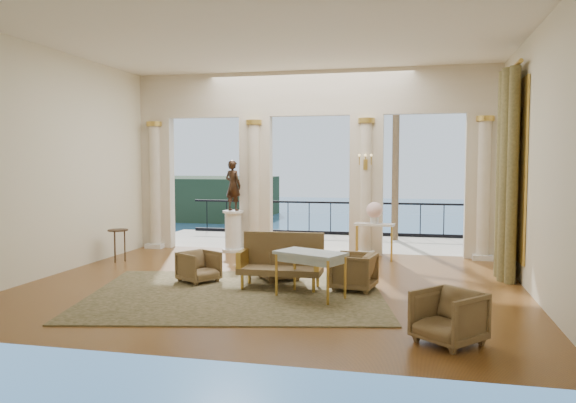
% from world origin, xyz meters
% --- Properties ---
extents(floor, '(9.00, 9.00, 0.00)m').
position_xyz_m(floor, '(0.00, 0.00, 0.00)').
color(floor, '#4D2C15').
rests_on(floor, ground).
extents(room_walls, '(9.00, 9.00, 9.00)m').
position_xyz_m(room_walls, '(0.00, -1.12, 2.88)').
color(room_walls, '#F4EDCD').
rests_on(room_walls, ground).
extents(arcade, '(9.00, 0.56, 4.50)m').
position_xyz_m(arcade, '(-0.00, 3.82, 2.58)').
color(arcade, beige).
rests_on(arcade, ground).
extents(terrace, '(10.00, 3.60, 0.10)m').
position_xyz_m(terrace, '(0.00, 5.80, -0.05)').
color(terrace, '#A29987').
rests_on(terrace, ground).
extents(balustrade, '(9.00, 0.06, 1.03)m').
position_xyz_m(balustrade, '(0.00, 7.40, 0.41)').
color(balustrade, black).
rests_on(balustrade, terrace).
extents(palm_tree, '(2.00, 2.00, 4.50)m').
position_xyz_m(palm_tree, '(2.00, 6.60, 4.09)').
color(palm_tree, '#4C3823').
rests_on(palm_tree, terrace).
extents(headland, '(22.00, 18.00, 6.00)m').
position_xyz_m(headland, '(-30.00, 70.00, -3.00)').
color(headland, black).
rests_on(headland, sea).
extents(sea, '(160.00, 160.00, 0.00)m').
position_xyz_m(sea, '(0.00, 60.00, -6.00)').
color(sea, navy).
rests_on(sea, ground).
extents(curtain, '(0.33, 1.40, 4.09)m').
position_xyz_m(curtain, '(4.28, 1.50, 2.02)').
color(curtain, brown).
rests_on(curtain, ground).
extents(window_frame, '(0.04, 1.60, 3.40)m').
position_xyz_m(window_frame, '(4.47, 1.50, 2.10)').
color(window_frame, gold).
rests_on(window_frame, room_walls).
extents(wall_sconce, '(0.30, 0.11, 0.33)m').
position_xyz_m(wall_sconce, '(1.40, 3.51, 2.23)').
color(wall_sconce, gold).
rests_on(wall_sconce, arcade).
extents(rug, '(5.61, 4.76, 0.02)m').
position_xyz_m(rug, '(-0.40, -0.89, 0.01)').
color(rug, '#31351B').
rests_on(rug, ground).
extents(armchair_a, '(0.84, 0.85, 0.65)m').
position_xyz_m(armchair_a, '(-1.38, -0.13, 0.33)').
color(armchair_a, '#47361F').
rests_on(armchair_a, ground).
extents(armchair_b, '(0.98, 0.98, 0.74)m').
position_xyz_m(armchair_b, '(2.98, -2.80, 0.37)').
color(armchair_b, '#47361F').
rests_on(armchair_b, ground).
extents(armchair_c, '(0.78, 0.81, 0.73)m').
position_xyz_m(armchair_c, '(1.52, -0.14, 0.37)').
color(armchair_c, '#47361F').
rests_on(armchair_c, ground).
extents(armchair_d, '(0.92, 0.93, 0.70)m').
position_xyz_m(armchair_d, '(0.05, 0.40, 0.35)').
color(armchair_d, '#47361F').
rests_on(armchair_d, ground).
extents(settee, '(1.50, 0.67, 0.98)m').
position_xyz_m(settee, '(0.23, -0.19, 0.49)').
color(settee, '#47361F').
rests_on(settee, ground).
extents(game_table, '(1.29, 1.03, 0.78)m').
position_xyz_m(game_table, '(0.88, -0.87, 0.70)').
color(game_table, '#A4BDC9').
rests_on(game_table, ground).
extents(pedestal, '(0.57, 0.57, 1.04)m').
position_xyz_m(pedestal, '(-1.90, 3.50, 0.50)').
color(pedestal, silver).
rests_on(pedestal, ground).
extents(statue, '(0.54, 0.46, 1.26)m').
position_xyz_m(statue, '(-1.90, 3.50, 1.67)').
color(statue, black).
rests_on(statue, pedestal).
extents(console_table, '(0.93, 0.46, 0.85)m').
position_xyz_m(console_table, '(1.66, 3.05, 0.71)').
color(console_table, silver).
rests_on(console_table, ground).
extents(urn, '(0.37, 0.37, 0.49)m').
position_xyz_m(urn, '(1.66, 3.05, 1.13)').
color(urn, silver).
rests_on(urn, console_table).
extents(side_table, '(0.45, 0.45, 0.74)m').
position_xyz_m(side_table, '(-4.00, 1.55, 0.63)').
color(side_table, black).
rests_on(side_table, ground).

